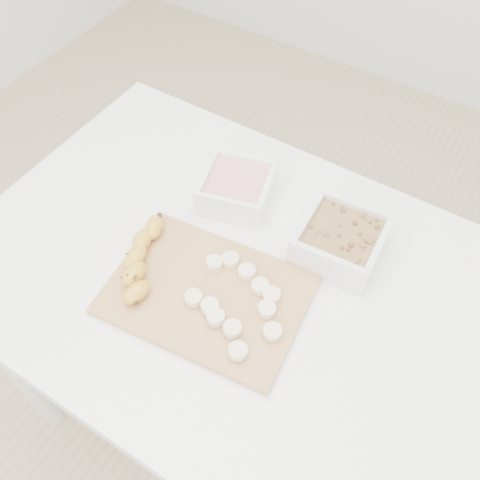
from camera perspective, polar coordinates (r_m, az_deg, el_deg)
The scene contains 7 objects.
ground at distance 1.65m, azimuth -0.58°, elevation -18.02°, with size 3.50×3.50×0.00m, color #C6AD89.
table at distance 1.06m, azimuth -0.87°, elevation -6.22°, with size 1.00×0.70×0.75m.
bowl_yogurt at distance 1.06m, azimuth -0.33°, elevation 5.61°, with size 0.17×0.17×0.06m.
bowl_granola at distance 0.99m, azimuth 10.69°, elevation -0.03°, with size 0.16×0.16×0.07m.
cutting_board at distance 0.94m, azimuth -3.54°, elevation -5.81°, with size 0.34×0.24×0.01m, color tan.
banana at distance 0.97m, azimuth -10.45°, elevation -2.12°, with size 0.05×0.19×0.03m, color gold, non-canonical shape.
banana_slices at distance 0.92m, azimuth -0.26°, elevation -6.48°, with size 0.19×0.18×0.02m.
Camera 1 is at (0.31, -0.45, 1.56)m, focal length 40.00 mm.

